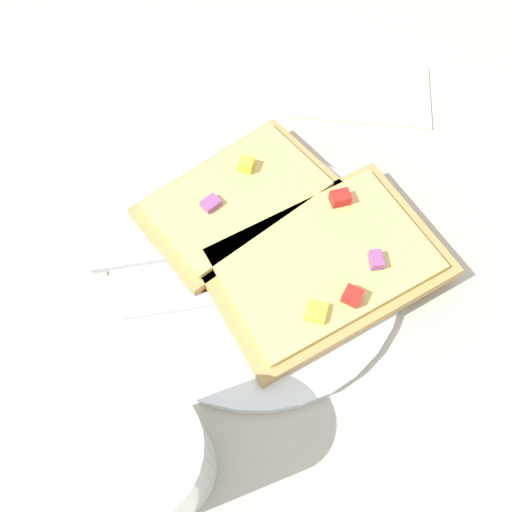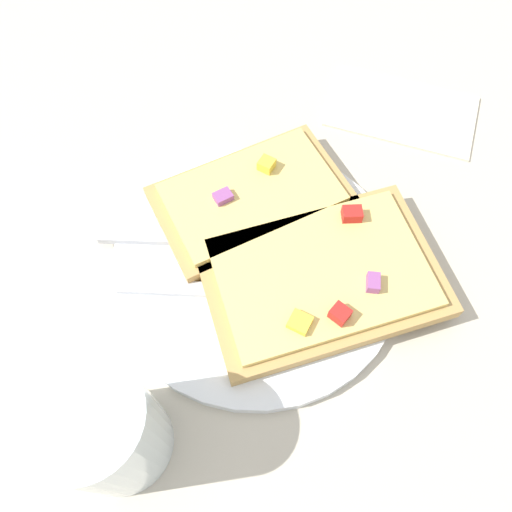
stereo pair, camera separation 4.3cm
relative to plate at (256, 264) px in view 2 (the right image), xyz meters
The scene contains 9 objects.
ground_plane 0.01m from the plate, ahead, with size 4.00×4.00×0.00m, color #BCB29E.
plate is the anchor object (origin of this frame).
fork 0.03m from the plate, 74.66° to the right, with size 0.21×0.08×0.01m.
knife 0.06m from the plate, behind, with size 0.21×0.08×0.01m.
pizza_slice_main 0.06m from the plate, ahead, with size 0.24×0.22×0.03m.
pizza_slice_corner 0.06m from the plate, 112.31° to the left, with size 0.20×0.20×0.03m.
crumb_scatter 0.05m from the plate, 25.60° to the right, with size 0.09×0.12×0.01m.
drinking_glass 0.19m from the plate, 105.00° to the right, with size 0.08×0.08×0.11m.
napkin 0.25m from the plate, 68.78° to the left, with size 0.16×0.09×0.01m.
Camera 2 is at (0.07, -0.19, 0.40)m, focal length 35.00 mm.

